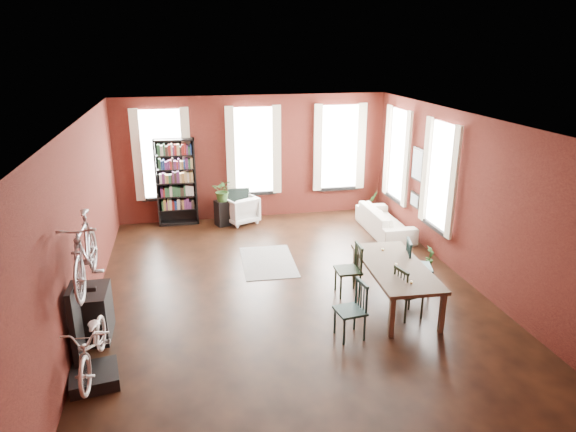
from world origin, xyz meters
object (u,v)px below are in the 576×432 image
object	(u,v)px
white_armchair	(240,208)
bike_trainer	(94,377)
dining_chair_a	(350,310)
console_table	(97,313)
plant_stand	(222,213)
dining_chair_c	(409,292)
dining_chair_d	(418,267)
dining_table	(395,285)
cream_sofa	(385,217)
bookshelf	(176,182)
dining_chair_b	(348,270)
bicycle_floor	(90,320)

from	to	relation	value
white_armchair	bike_trainer	distance (m)	6.80
dining_chair_a	console_table	size ratio (longest dim) A/B	1.17
dining_chair_a	plant_stand	distance (m)	5.90
dining_chair_c	plant_stand	distance (m)	5.92
dining_chair_c	console_table	xyz separation A→B (m)	(-5.06, 0.43, -0.05)
dining_chair_d	dining_table	bearing A→B (deg)	137.12
console_table	cream_sofa	bearing A→B (deg)	29.33
dining_chair_c	bookshelf	distance (m)	6.81
dining_chair_b	dining_chair_c	world-z (taller)	dining_chair_b
dining_table	white_armchair	xyz separation A→B (m)	(-2.16, 4.94, 0.02)
dining_table	bookshelf	xyz separation A→B (m)	(-3.73, 5.18, 0.72)
cream_sofa	bicycle_floor	size ratio (longest dim) A/B	1.34
dining_table	white_armchair	size ratio (longest dim) A/B	2.81
dining_table	dining_chair_a	distance (m)	1.41
dining_chair_c	white_armchair	size ratio (longest dim) A/B	1.16
console_table	bicycle_floor	world-z (taller)	bicycle_floor
white_armchair	cream_sofa	size ratio (longest dim) A/B	0.38
dining_chair_c	dining_chair_d	world-z (taller)	dining_chair_d
dining_chair_b	bookshelf	distance (m)	5.58
white_armchair	console_table	size ratio (longest dim) A/B	0.98
dining_chair_b	bike_trainer	world-z (taller)	dining_chair_b
console_table	bike_trainer	bearing A→B (deg)	-85.23
dining_chair_a	cream_sofa	world-z (taller)	dining_chair_a
bicycle_floor	cream_sofa	bearing A→B (deg)	40.63
dining_chair_d	white_armchair	xyz separation A→B (m)	(-2.78, 4.57, -0.11)
dining_chair_c	console_table	size ratio (longest dim) A/B	1.14
dining_chair_b	dining_chair_d	xyz separation A→B (m)	(1.31, -0.17, 0.02)
dining_chair_c	plant_stand	world-z (taller)	dining_chair_c
dining_chair_d	white_armchair	size ratio (longest dim) A/B	1.29
dining_chair_a	cream_sofa	distance (m)	4.94
dining_chair_b	cream_sofa	bearing A→B (deg)	148.53
dining_chair_a	bike_trainer	world-z (taller)	dining_chair_a
dining_chair_d	bicycle_floor	distance (m)	5.74
bike_trainer	dining_chair_c	bearing A→B (deg)	9.49
dining_table	white_armchair	world-z (taller)	white_armchair
white_armchair	bike_trainer	size ratio (longest dim) A/B	1.24
dining_chair_a	dining_chair_d	distance (m)	2.13
white_armchair	dining_table	bearing A→B (deg)	89.37
dining_chair_b	bicycle_floor	world-z (taller)	bicycle_floor
dining_table	bicycle_floor	xyz separation A→B (m)	(-4.87, -1.25, 0.58)
dining_chair_b	white_armchair	world-z (taller)	dining_chair_b
dining_table	white_armchair	distance (m)	5.39
dining_table	dining_chair_b	xyz separation A→B (m)	(-0.69, 0.55, 0.11)
dining_chair_c	cream_sofa	size ratio (longest dim) A/B	0.44
dining_chair_a	bookshelf	distance (m)	6.62
dining_chair_b	console_table	xyz separation A→B (m)	(-4.32, -0.57, -0.08)
dining_chair_b	console_table	size ratio (longest dim) A/B	1.21
dining_chair_a	bicycle_floor	world-z (taller)	bicycle_floor
white_armchair	bicycle_floor	distance (m)	6.78
dining_chair_c	dining_chair_d	distance (m)	1.00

